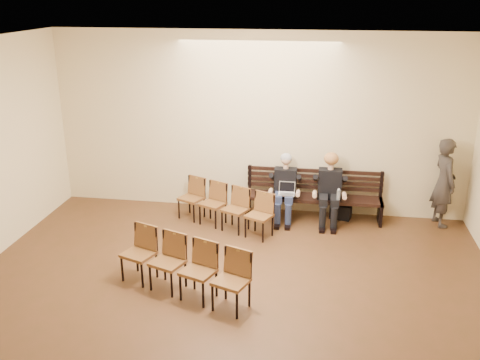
# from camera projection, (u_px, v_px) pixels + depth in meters

# --- Properties ---
(room_walls) EXTENTS (8.02, 10.01, 3.51)m
(room_walls) POSITION_uv_depth(u_px,v_px,m) (212.00, 143.00, 6.07)
(room_walls) COLOR beige
(room_walls) RESTS_ON ground
(bench) EXTENTS (2.60, 0.90, 0.45)m
(bench) POSITION_uv_depth(u_px,v_px,m) (313.00, 207.00, 10.28)
(bench) COLOR black
(bench) RESTS_ON ground
(seated_man) EXTENTS (0.52, 0.71, 1.24)m
(seated_man) POSITION_uv_depth(u_px,v_px,m) (285.00, 189.00, 10.11)
(seated_man) COLOR black
(seated_man) RESTS_ON ground
(seated_woman) EXTENTS (0.54, 0.75, 1.26)m
(seated_woman) POSITION_uv_depth(u_px,v_px,m) (329.00, 191.00, 9.98)
(seated_woman) COLOR black
(seated_woman) RESTS_ON ground
(laptop) EXTENTS (0.34, 0.28, 0.22)m
(laptop) POSITION_uv_depth(u_px,v_px,m) (286.00, 196.00, 9.95)
(laptop) COLOR silver
(laptop) RESTS_ON bench
(water_bottle) EXTENTS (0.07, 0.07, 0.21)m
(water_bottle) POSITION_uv_depth(u_px,v_px,m) (338.00, 201.00, 9.71)
(water_bottle) COLOR silver
(water_bottle) RESTS_ON bench
(bag) EXTENTS (0.44, 0.35, 0.29)m
(bag) POSITION_uv_depth(u_px,v_px,m) (341.00, 211.00, 10.32)
(bag) COLOR black
(bag) RESTS_ON ground
(passerby) EXTENTS (0.62, 0.80, 1.92)m
(passerby) POSITION_uv_depth(u_px,v_px,m) (445.00, 176.00, 9.77)
(passerby) COLOR #35302B
(passerby) RESTS_ON ground
(chair_row_front) EXTENTS (1.95, 1.20, 0.80)m
(chair_row_front) POSITION_uv_depth(u_px,v_px,m) (224.00, 207.00, 9.85)
(chair_row_front) COLOR brown
(chair_row_front) RESTS_ON ground
(chair_row_back) EXTENTS (2.09, 1.16, 0.85)m
(chair_row_back) POSITION_uv_depth(u_px,v_px,m) (183.00, 267.00, 7.66)
(chair_row_back) COLOR brown
(chair_row_back) RESTS_ON ground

